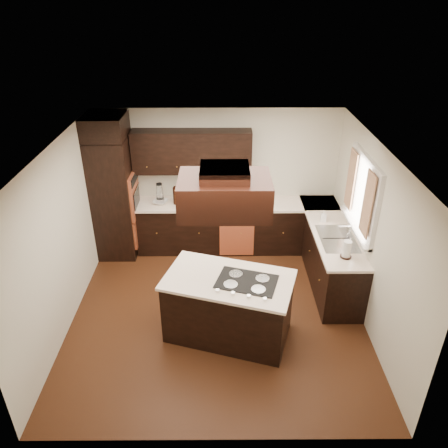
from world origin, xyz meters
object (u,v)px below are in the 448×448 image
(island, at_px, (228,308))
(range_hood, at_px, (225,195))
(spice_rack, at_px, (184,196))
(oven_column, at_px, (114,198))

(island, distance_m, range_hood, 1.72)
(island, height_order, spice_rack, spice_rack)
(range_hood, distance_m, spice_rack, 2.63)
(range_hood, bearing_deg, spice_rack, 106.40)
(range_hood, relative_size, spice_rack, 2.79)
(oven_column, xyz_separation_m, range_hood, (1.88, -2.25, 1.10))
(oven_column, distance_m, island, 2.96)
(oven_column, relative_size, island, 1.33)
(island, relative_size, spice_rack, 4.26)
(island, height_order, range_hood, range_hood)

